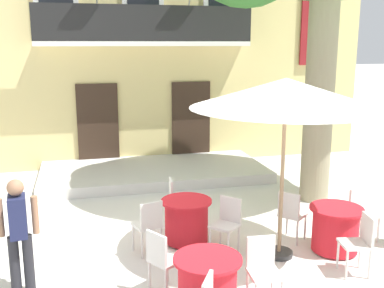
% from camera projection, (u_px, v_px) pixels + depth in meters
% --- Properties ---
extents(ground_plane, '(120.00, 120.00, 0.00)m').
position_uv_depth(ground_plane, '(146.00, 237.00, 8.13)').
color(ground_plane, silver).
extents(building_facade, '(13.00, 5.09, 7.50)m').
position_uv_depth(building_facade, '(134.00, 30.00, 14.12)').
color(building_facade, '#DBC67F').
rests_on(building_facade, ground).
extents(entrance_step_platform, '(5.63, 2.63, 0.25)m').
position_uv_depth(entrance_step_platform, '(154.00, 172.00, 11.77)').
color(entrance_step_platform, silver).
rests_on(entrance_step_platform, ground).
extents(cafe_table_near_tree, '(0.86, 0.86, 0.76)m').
position_uv_depth(cafe_table_near_tree, '(335.00, 229.00, 7.48)').
color(cafe_table_near_tree, red).
rests_on(cafe_table_near_tree, ground).
extents(cafe_chair_near_tree_0, '(0.56, 0.56, 0.91)m').
position_uv_depth(cafe_chair_near_tree_0, '(291.00, 213.00, 7.82)').
color(cafe_chair_near_tree_0, silver).
rests_on(cafe_chair_near_tree_0, ground).
extents(cafe_chair_near_tree_1, '(0.46, 0.46, 0.91)m').
position_uv_depth(cafe_chair_near_tree_1, '(360.00, 240.00, 6.72)').
color(cafe_chair_near_tree_1, silver).
rests_on(cafe_chair_near_tree_1, ground).
extents(cafe_chair_near_tree_2, '(0.51, 0.51, 0.91)m').
position_uv_depth(cafe_chair_near_tree_2, '(361.00, 211.00, 7.92)').
color(cafe_chair_near_tree_2, silver).
rests_on(cafe_chair_near_tree_2, ground).
extents(cafe_table_middle, '(0.86, 0.86, 0.76)m').
position_uv_depth(cafe_table_middle, '(207.00, 285.00, 5.75)').
color(cafe_table_middle, red).
rests_on(cafe_table_middle, ground).
extents(cafe_chair_middle_0, '(0.55, 0.55, 0.91)m').
position_uv_depth(cafe_chair_middle_0, '(163.00, 258.00, 6.18)').
color(cafe_chair_middle_0, silver).
rests_on(cafe_chair_middle_0, ground).
extents(cafe_chair_middle_2, '(0.43, 0.43, 0.91)m').
position_uv_depth(cafe_chair_middle_2, '(263.00, 267.00, 5.92)').
color(cafe_chair_middle_2, silver).
rests_on(cafe_chair_middle_2, ground).
extents(cafe_table_front, '(0.86, 0.86, 0.76)m').
position_uv_depth(cafe_table_front, '(186.00, 220.00, 7.84)').
color(cafe_table_front, red).
rests_on(cafe_table_front, ground).
extents(cafe_chair_front_0, '(0.50, 0.50, 0.91)m').
position_uv_depth(cafe_chair_front_0, '(149.00, 223.00, 7.36)').
color(cafe_chair_front_0, silver).
rests_on(cafe_chair_front_0, ground).
extents(cafe_chair_front_1, '(0.56, 0.56, 0.91)m').
position_uv_depth(cafe_chair_front_1, '(227.00, 221.00, 7.46)').
color(cafe_chair_front_1, silver).
rests_on(cafe_chair_front_1, ground).
extents(cafe_chair_front_2, '(0.44, 0.44, 0.91)m').
position_uv_depth(cafe_chair_front_2, '(177.00, 199.00, 8.52)').
color(cafe_chair_front_2, silver).
rests_on(cafe_chair_front_2, ground).
extents(cafe_umbrella, '(2.90, 2.90, 2.85)m').
position_uv_depth(cafe_umbrella, '(286.00, 94.00, 6.85)').
color(cafe_umbrella, '#997A56').
rests_on(cafe_umbrella, ground).
extents(pedestrian_near_entrance, '(0.53, 0.36, 1.61)m').
position_uv_depth(pedestrian_near_entrance, '(19.00, 230.00, 6.14)').
color(pedestrian_near_entrance, '#232328').
rests_on(pedestrian_near_entrance, ground).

